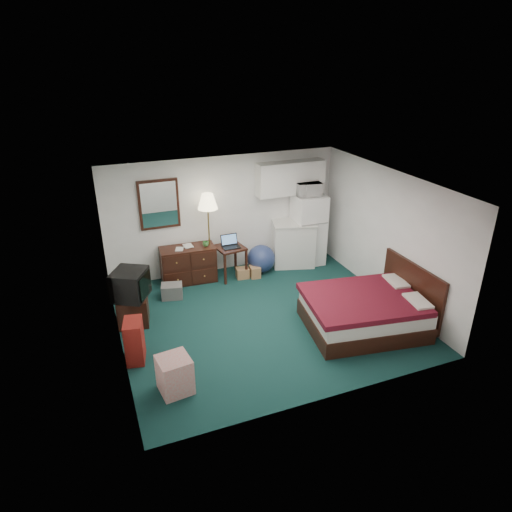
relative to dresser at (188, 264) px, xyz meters
name	(u,v)px	position (x,y,z in m)	size (l,w,h in m)	color
floor	(264,318)	(0.91, -1.94, -0.38)	(5.00, 4.50, 0.01)	#103733
ceiling	(265,184)	(0.91, -1.94, 2.12)	(5.00, 4.50, 0.01)	silver
walls	(265,255)	(0.91, -1.94, 0.87)	(5.01, 4.51, 2.50)	silver
mirror	(159,204)	(-0.44, 0.28, 1.27)	(0.80, 0.06, 1.00)	white
upper_cabinets	(290,178)	(2.36, 0.14, 1.57)	(1.50, 0.35, 0.70)	white
headboard	(412,290)	(3.37, -2.85, 0.17)	(0.06, 1.56, 1.00)	black
dresser	(188,264)	(0.00, 0.00, 0.00)	(1.12, 0.51, 0.76)	black
floor_lamp	(209,237)	(0.47, 0.00, 0.54)	(0.40, 0.40, 1.84)	tan
desk	(230,262)	(0.87, -0.15, -0.03)	(0.55, 0.55, 0.70)	black
exercise_ball	(261,259)	(1.58, -0.14, -0.08)	(0.61, 0.61, 0.61)	navy
kitchen_counter	(293,244)	(2.39, -0.03, 0.11)	(0.89, 0.68, 0.98)	white
fridge	(308,229)	(2.74, -0.06, 0.41)	(0.65, 0.65, 1.59)	white
bed	(364,312)	(2.39, -2.85, -0.07)	(1.92, 1.50, 0.61)	#4D0912
tv_stand	(133,310)	(-1.30, -1.21, -0.12)	(0.51, 0.56, 0.51)	black
suitcase	(134,341)	(-1.42, -2.33, -0.03)	(0.27, 0.43, 0.70)	maroon
retail_box	(175,375)	(-1.00, -3.25, -0.11)	(0.44, 0.44, 0.55)	silver
file_bin	(172,291)	(-0.48, -0.58, -0.24)	(0.40, 0.30, 0.28)	slate
cardboard_box_a	(242,273)	(1.09, -0.28, -0.27)	(0.26, 0.22, 0.22)	brown
cardboard_box_b	(255,272)	(1.35, -0.35, -0.26)	(0.21, 0.24, 0.24)	brown
laptop	(231,242)	(0.88, -0.20, 0.44)	(0.36, 0.29, 0.24)	black
crt_tv	(130,284)	(-1.30, -1.23, 0.39)	(0.55, 0.59, 0.51)	black
microwave	(308,188)	(2.68, -0.09, 1.38)	(0.53, 0.29, 0.36)	white
book_a	(175,245)	(-0.24, -0.02, 0.49)	(0.16, 0.02, 0.21)	brown
book_b	(183,242)	(-0.06, 0.04, 0.50)	(0.18, 0.02, 0.24)	brown
mug	(206,243)	(0.37, -0.08, 0.44)	(0.13, 0.10, 0.13)	#3D7D39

